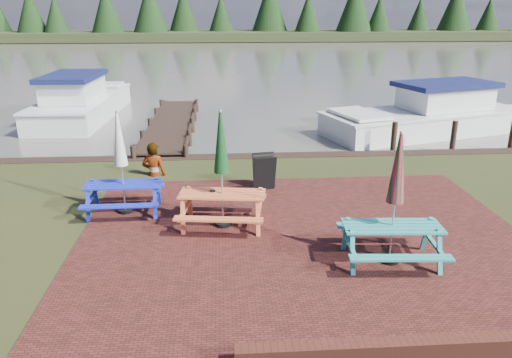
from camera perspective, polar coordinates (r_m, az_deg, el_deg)
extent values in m
plane|color=black|center=(9.18, 6.55, -9.78)|extent=(120.00, 120.00, 0.00)
cube|color=#361511|center=(10.04, 5.53, -6.99)|extent=(9.00, 7.50, 0.02)
cube|color=#4C1E16|center=(7.46, 22.39, -17.39)|extent=(6.00, 0.22, 0.30)
cube|color=#4E4B42|center=(45.13, -2.11, 13.48)|extent=(120.00, 60.00, 0.02)
cube|color=black|center=(74.01, -2.97, 16.05)|extent=(120.00, 10.00, 1.20)
cube|color=teal|center=(9.23, 15.32, -5.23)|extent=(1.78, 0.80, 0.04)
cube|color=teal|center=(8.78, 16.25, -8.66)|extent=(1.75, 0.35, 0.04)
cube|color=teal|center=(9.92, 14.22, -5.15)|extent=(1.75, 0.35, 0.04)
cube|color=teal|center=(9.21, 10.56, -7.36)|extent=(0.18, 1.51, 0.72)
cube|color=teal|center=(9.61, 19.51, -7.05)|extent=(0.18, 1.51, 0.72)
cylinder|color=black|center=(9.52, 14.97, -8.90)|extent=(0.35, 0.35, 0.10)
cylinder|color=#B2B2B7|center=(9.05, 15.59, -2.38)|extent=(0.03, 0.03, 2.42)
cone|color=#A11737|center=(8.86, 15.92, 1.12)|extent=(0.31, 0.31, 1.21)
cube|color=#D16235|center=(10.39, -3.88, -1.70)|extent=(1.85, 0.92, 0.04)
cube|color=#D16235|center=(9.88, -4.34, -4.63)|extent=(1.79, 0.47, 0.04)
cube|color=#D16235|center=(11.11, -3.42, -1.85)|extent=(1.79, 0.47, 0.04)
cube|color=#D16235|center=(10.65, -7.96, -3.43)|extent=(0.28, 1.54, 0.73)
cube|color=#D16235|center=(10.46, 0.35, -3.67)|extent=(0.28, 1.54, 0.73)
cylinder|color=black|center=(10.65, -3.80, -5.13)|extent=(0.36, 0.36, 0.10)
cylinder|color=#B2B2B7|center=(10.22, -3.95, 0.94)|extent=(0.04, 0.04, 2.47)
cone|color=#0F3715|center=(10.06, -4.02, 4.14)|extent=(0.32, 0.32, 1.23)
cube|color=#1724B2|center=(11.45, -14.95, -0.58)|extent=(1.66, 0.66, 0.04)
cube|color=#1724B2|center=(10.97, -15.38, -3.00)|extent=(1.66, 0.23, 0.04)
cube|color=#1724B2|center=(12.12, -14.34, -0.78)|extent=(1.66, 0.23, 0.04)
cube|color=#1724B2|center=(11.72, -18.26, -2.24)|extent=(0.08, 1.44, 0.68)
cube|color=#1724B2|center=(11.45, -11.26, -2.10)|extent=(0.08, 1.44, 0.68)
cylinder|color=black|center=(11.67, -14.68, -3.53)|extent=(0.33, 0.33, 0.09)
cylinder|color=#B2B2B7|center=(11.31, -15.15, 1.66)|extent=(0.03, 0.03, 2.31)
cone|color=beige|center=(11.16, -15.39, 4.37)|extent=(0.30, 0.30, 1.15)
cube|color=black|center=(12.43, 1.00, 0.57)|extent=(0.59, 0.31, 0.91)
cube|color=black|center=(12.72, 0.88, 1.01)|extent=(0.59, 0.31, 0.91)
cube|color=black|center=(12.44, 0.95, 2.72)|extent=(0.56, 0.13, 0.03)
cube|color=black|center=(19.95, -9.53, 6.41)|extent=(1.60, 9.00, 0.06)
cube|color=black|center=(20.02, -11.69, 6.47)|extent=(0.08, 9.00, 0.08)
cube|color=black|center=(19.88, -7.37, 6.62)|extent=(0.08, 9.00, 0.08)
cylinder|color=black|center=(15.79, -13.78, 1.93)|extent=(0.16, 0.16, 1.00)
cylinder|color=black|center=(15.59, -7.98, 2.09)|extent=(0.16, 0.16, 1.00)
cube|color=silver|center=(23.22, -19.18, 7.47)|extent=(2.87, 7.54, 1.06)
cube|color=silver|center=(23.12, -19.32, 8.81)|extent=(2.92, 7.69, 0.08)
cube|color=silver|center=(22.20, -20.14, 9.67)|extent=(1.97, 3.20, 0.90)
cube|color=#10153D|center=(22.14, -20.29, 10.97)|extent=(2.19, 3.65, 0.19)
cube|color=silver|center=(25.78, -17.53, 10.27)|extent=(2.22, 1.43, 0.11)
cube|color=silver|center=(20.15, 18.50, 5.86)|extent=(8.05, 4.79, 1.01)
cube|color=silver|center=(20.05, 18.66, 7.32)|extent=(8.21, 4.89, 0.08)
cube|color=silver|center=(20.56, 20.79, 8.74)|extent=(3.62, 2.77, 0.86)
cube|color=#10153D|center=(20.48, 20.95, 10.08)|extent=(4.12, 3.11, 0.18)
cube|color=silver|center=(18.32, 11.66, 7.32)|extent=(1.98, 2.55, 0.10)
imported|color=gray|center=(13.80, -11.79, 4.03)|extent=(0.75, 0.58, 1.84)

